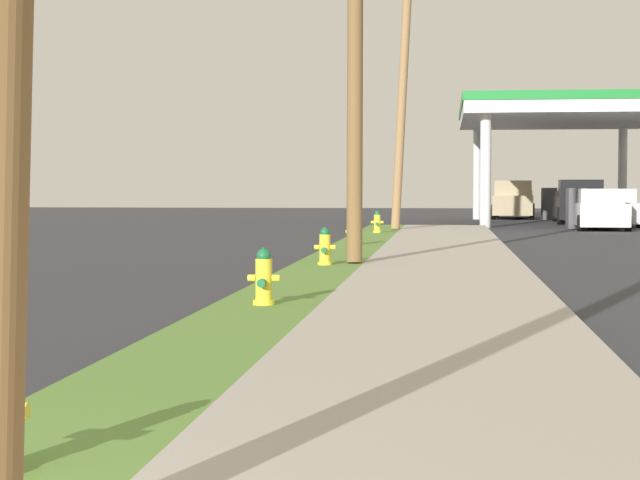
% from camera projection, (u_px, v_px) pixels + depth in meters
% --- Properties ---
extents(fire_hydrant_second, '(0.42, 0.38, 0.74)m').
position_uv_depth(fire_hydrant_second, '(264.00, 280.00, 14.08)').
color(fire_hydrant_second, yellow).
rests_on(fire_hydrant_second, grass_verge).
extents(fire_hydrant_third, '(0.42, 0.37, 0.74)m').
position_uv_depth(fire_hydrant_third, '(325.00, 248.00, 21.25)').
color(fire_hydrant_third, yellow).
rests_on(fire_hydrant_third, grass_verge).
extents(fire_hydrant_fourth, '(0.42, 0.37, 0.74)m').
position_uv_depth(fire_hydrant_fourth, '(354.00, 233.00, 28.51)').
color(fire_hydrant_fourth, yellow).
rests_on(fire_hydrant_fourth, grass_verge).
extents(fire_hydrant_fifth, '(0.42, 0.38, 0.74)m').
position_uv_depth(fire_hydrant_fifth, '(377.00, 223.00, 36.23)').
color(fire_hydrant_fifth, yellow).
rests_on(fire_hydrant_fifth, grass_verge).
extents(utility_pole_midground, '(0.41, 1.92, 9.95)m').
position_uv_depth(utility_pole_midground, '(355.00, 14.00, 21.98)').
color(utility_pole_midground, brown).
rests_on(utility_pole_midground, grass_verge).
extents(utility_pole_background, '(1.13, 1.36, 9.32)m').
position_uv_depth(utility_pole_background, '(402.00, 98.00, 39.14)').
color(utility_pole_background, '#937047').
rests_on(utility_pole_background, grass_verge).
extents(car_white_by_near_pump, '(2.11, 4.57, 1.57)m').
position_uv_depth(car_white_by_near_pump, '(600.00, 211.00, 41.73)').
color(car_white_by_near_pump, white).
rests_on(car_white_by_near_pump, ground).
extents(car_silver_by_far_pump, '(1.97, 4.51, 1.57)m').
position_uv_depth(car_silver_by_far_pump, '(612.00, 209.00, 45.09)').
color(car_silver_by_far_pump, '#BCBCC1').
rests_on(car_silver_by_far_pump, ground).
extents(truck_black_at_forecourt, '(2.36, 5.49, 1.97)m').
position_uv_depth(truck_black_at_forecourt, '(579.00, 203.00, 49.19)').
color(truck_black_at_forecourt, black).
rests_on(truck_black_at_forecourt, ground).
extents(truck_tan_on_apron, '(2.54, 5.55, 1.97)m').
position_uv_depth(truck_tan_on_apron, '(514.00, 201.00, 56.39)').
color(truck_tan_on_apron, tan).
rests_on(truck_tan_on_apron, ground).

